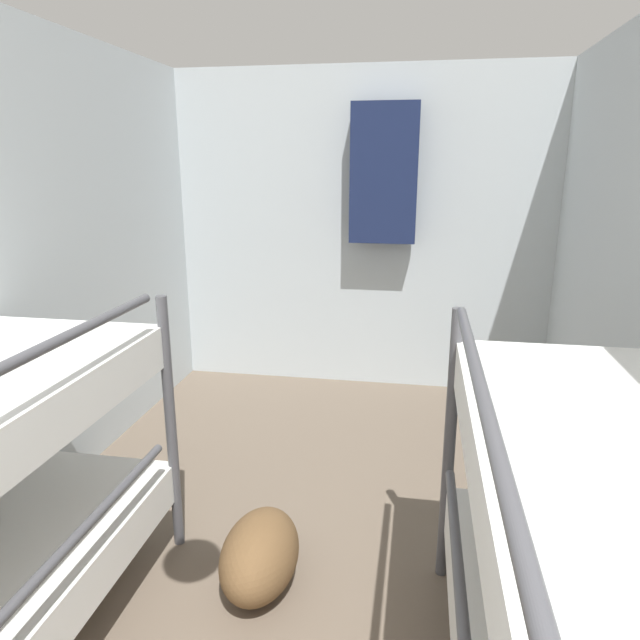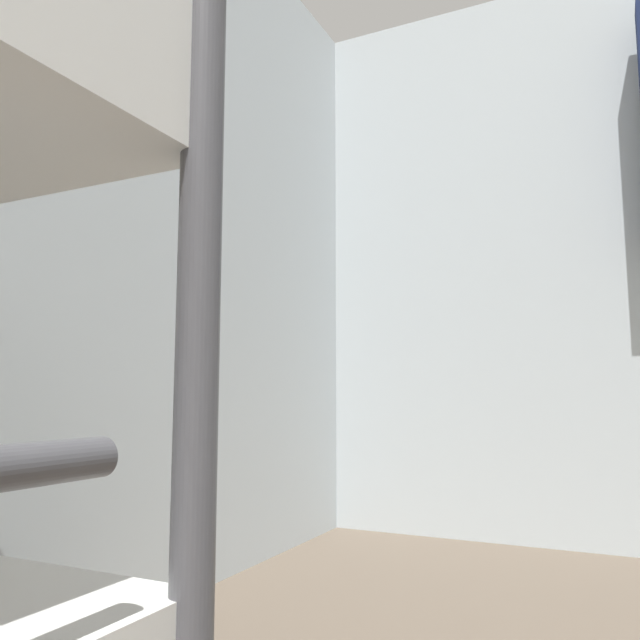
{
  "view_description": "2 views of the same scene",
  "coord_description": "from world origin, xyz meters",
  "views": [
    {
      "loc": [
        0.41,
        0.44,
        1.59
      ],
      "look_at": [
        0.02,
        2.65,
        0.97
      ],
      "focal_mm": 32.0,
      "sensor_mm": 36.0,
      "label": 1
    },
    {
      "loc": [
        -0.18,
        1.93,
        0.56
      ],
      "look_at": [
        -0.79,
        3.19,
        0.73
      ],
      "focal_mm": 35.0,
      "sensor_mm": 36.0,
      "label": 2
    }
  ],
  "objects": []
}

